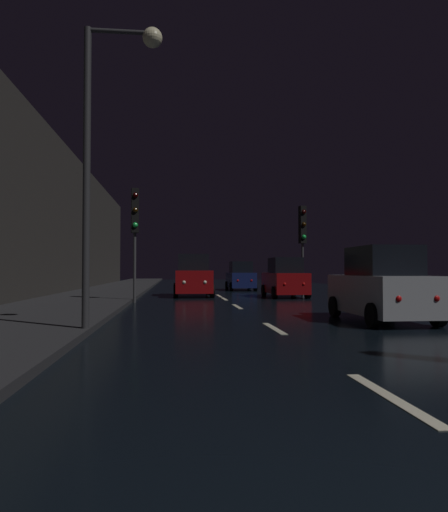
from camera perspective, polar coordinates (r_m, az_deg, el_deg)
The scene contains 11 objects.
ground at distance 26.66m, azimuth -0.85°, elevation -4.72°, with size 25.15×84.00×0.02m, color black.
sidewalk_left at distance 26.86m, azimuth -14.56°, elevation -4.46°, with size 4.40×84.00×0.15m, color #28282B.
building_facade_left at distance 24.12m, azimuth -21.89°, elevation 5.29°, with size 0.80×63.00×8.56m, color #2D2B28.
lane_centerline at distance 16.64m, azimuth 2.26°, elevation -6.50°, with size 0.16×22.55×0.01m.
traffic_light_far_right at distance 24.29m, azimuth 9.47°, elevation 2.95°, with size 0.35×0.48×4.65m.
traffic_light_far_left at distance 20.56m, azimuth -10.70°, elevation 4.35°, with size 0.36×0.48×4.89m.
streetlamp_overhead at distance 10.97m, azimuth -13.67°, elevation 14.92°, with size 1.70×0.44×6.77m.
car_approaching_headlights at distance 25.28m, azimuth -3.78°, elevation -2.54°, with size 2.05×4.44×2.23m.
car_parked_right_near at distance 13.66m, azimuth 18.48°, elevation -3.57°, with size 1.87×4.06×2.04m.
car_distant_taillights at distance 32.61m, azimuth 2.02°, elevation -2.56°, with size 1.81×3.92×1.97m.
car_parked_right_far at distance 24.56m, azimuth 7.34°, elevation -2.78°, with size 1.86×4.03×2.03m.
Camera 1 is at (-2.36, -2.02, 1.41)m, focal length 33.13 mm.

